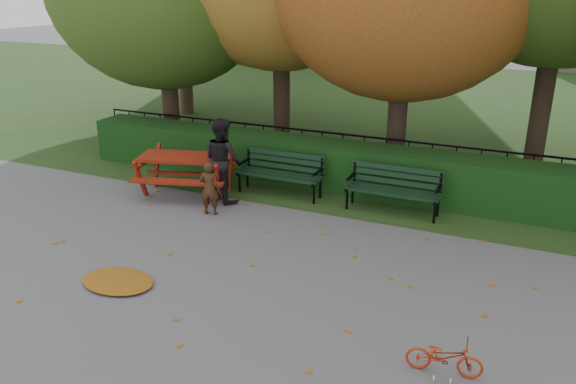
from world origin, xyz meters
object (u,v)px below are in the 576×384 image
at_px(child, 209,188).
at_px(bicycle, 444,356).
at_px(bench_right, 394,186).
at_px(picnic_table, 186,164).
at_px(bench_left, 281,170).
at_px(adult, 222,160).

bearing_deg(child, bicycle, 134.79).
xyz_separation_m(bench_right, picnic_table, (-4.24, -0.77, 0.12)).
relative_size(child, bicycle, 1.21).
bearing_deg(bench_left, picnic_table, -157.43).
bearing_deg(bench_right, picnic_table, -169.77).
bearing_deg(adult, bench_right, -142.84).
height_order(bench_left, adult, adult).
distance_m(child, bicycle, 5.77).
relative_size(bench_left, bicycle, 2.08).
distance_m(picnic_table, adult, 0.93).
bearing_deg(child, picnic_table, -51.36).
bearing_deg(picnic_table, bench_right, -5.94).
distance_m(bench_right, bicycle, 4.89).
relative_size(bench_right, bicycle, 2.08).
height_order(adult, bicycle, adult).
height_order(bench_right, bicycle, bench_right).
xyz_separation_m(bench_left, adult, (-0.94, -0.80, 0.34)).
bearing_deg(bench_left, adult, -139.48).
height_order(bench_left, bicycle, bench_left).
bearing_deg(adult, child, 124.59).
relative_size(bench_left, picnic_table, 0.79).
bearing_deg(bicycle, bench_right, 14.01).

